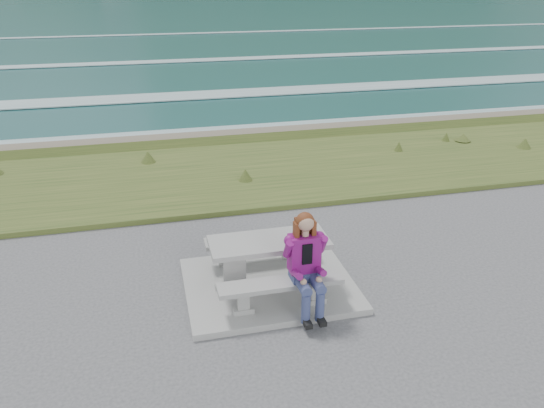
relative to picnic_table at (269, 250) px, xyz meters
The scene contains 8 objects.
concrete_slab 0.63m from the picnic_table, behind, with size 2.60×2.10×0.10m, color gray.
picnic_table is the anchor object (origin of this frame).
bench_landward 0.74m from the picnic_table, 90.00° to the right, with size 1.80×0.35×0.45m.
bench_seaward 0.74m from the picnic_table, 90.00° to the left, with size 1.80×0.35×0.45m.
grass_verge 5.05m from the picnic_table, 90.00° to the left, with size 160.00×4.50×0.22m, color #2E491B.
shore_drop 7.93m from the picnic_table, 90.00° to the left, with size 160.00×0.80×2.20m, color #6B6550.
ocean 25.21m from the picnic_table, 90.00° to the left, with size 1600.00×1600.00×0.09m.
seated_woman 0.91m from the picnic_table, 67.37° to the right, with size 0.44×0.75×1.47m.
Camera 1 is at (-1.62, -6.87, 4.60)m, focal length 35.00 mm.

